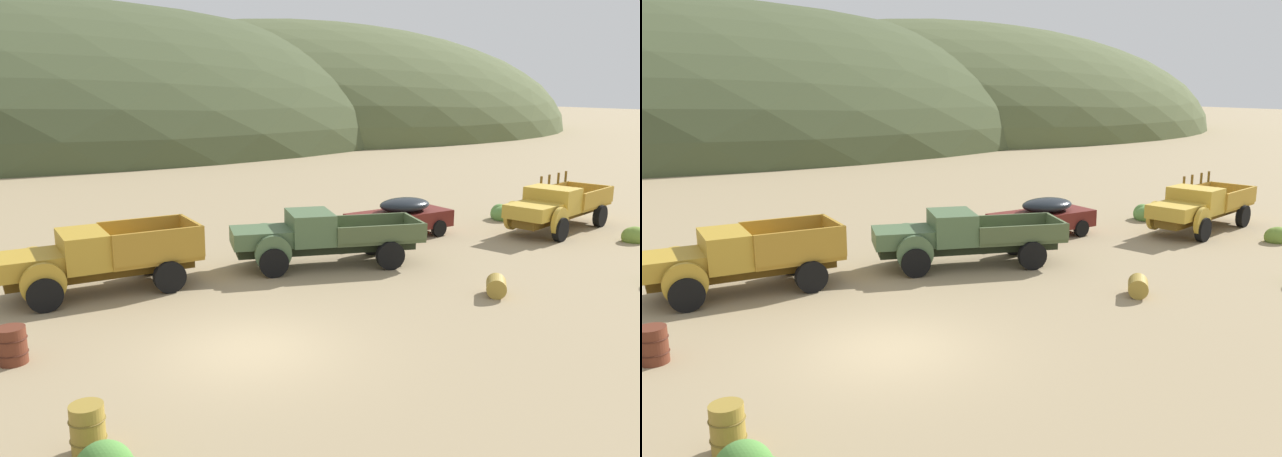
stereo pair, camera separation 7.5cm
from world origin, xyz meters
TOP-DOWN VIEW (x-y plane):
  - ground_plane at (0.00, 0.00)m, footprint 300.00×300.00m
  - hill_far_left at (4.44, 78.02)m, footprint 104.50×88.37m
  - hill_distant at (36.88, 71.95)m, footprint 85.04×67.54m
  - truck_mustard at (-2.43, 6.24)m, footprint 5.68×2.46m
  - truck_weathered_green at (4.74, 5.63)m, footprint 6.73×3.69m
  - car_oxblood at (9.84, 7.80)m, footprint 4.69×2.19m
  - truck_faded_yellow at (16.21, 5.38)m, footprint 6.63×3.74m
  - oil_drum_spare at (-4.89, 1.92)m, footprint 0.68×0.68m
  - oil_drum_tipped at (7.91, 0.17)m, footprint 0.99×1.00m
  - oil_drum_foreground at (-4.09, -2.67)m, footprint 0.61×0.61m
  - bush_between_trucks at (17.49, 2.48)m, footprint 0.99×0.88m
  - bush_front_right at (16.19, 8.26)m, footprint 1.16×1.23m
  - rock_flat at (7.96, 0.34)m, footprint 0.40×0.41m

SIDE VIEW (x-z plane):
  - ground_plane at x=0.00m, z-range 0.00..0.00m
  - hill_far_left at x=4.44m, z-range -16.31..16.31m
  - hill_distant at x=36.88m, z-range -14.85..14.85m
  - rock_flat at x=7.96m, z-range -0.01..0.23m
  - bush_between_trucks at x=17.49m, z-range -0.18..0.60m
  - bush_front_right at x=16.19m, z-range -0.21..0.67m
  - oil_drum_tipped at x=7.91m, z-range 0.00..0.58m
  - oil_drum_spare at x=-4.89m, z-range 0.00..0.83m
  - oil_drum_foreground at x=-4.09m, z-range 0.00..0.88m
  - car_oxblood at x=9.84m, z-range 0.03..1.60m
  - truck_weathered_green at x=4.74m, z-range 0.05..1.94m
  - truck_mustard at x=-2.43m, z-range 0.06..1.97m
  - truck_faded_yellow at x=16.21m, z-range -0.06..2.10m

